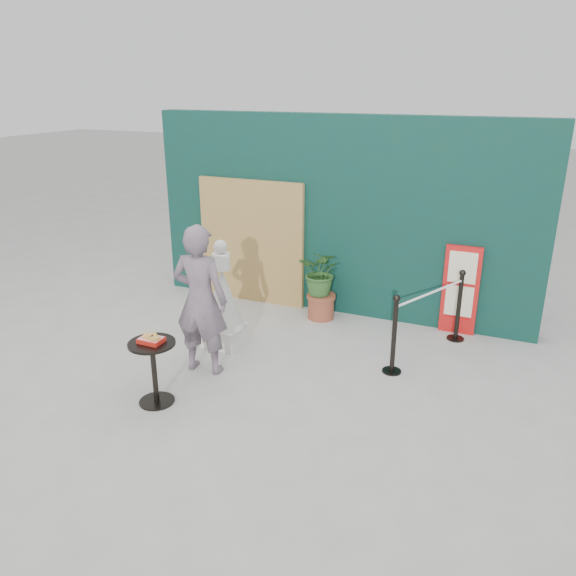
# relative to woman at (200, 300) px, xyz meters

# --- Properties ---
(ground) EXTENTS (60.00, 60.00, 0.00)m
(ground) POSITION_rel_woman_xyz_m (0.86, -0.53, -0.94)
(ground) COLOR #ADAAA5
(ground) RESTS_ON ground
(back_wall) EXTENTS (6.00, 0.30, 3.00)m
(back_wall) POSITION_rel_woman_xyz_m (0.86, 2.62, 0.56)
(back_wall) COLOR #0B322F
(back_wall) RESTS_ON ground
(bamboo_fence) EXTENTS (1.80, 0.08, 2.00)m
(bamboo_fence) POSITION_rel_woman_xyz_m (-0.54, 2.41, 0.06)
(bamboo_fence) COLOR tan
(bamboo_fence) RESTS_ON ground
(woman) EXTENTS (0.73, 0.52, 1.89)m
(woman) POSITION_rel_woman_xyz_m (0.00, 0.00, 0.00)
(woman) COLOR slate
(woman) RESTS_ON ground
(menu_board) EXTENTS (0.50, 0.07, 1.30)m
(menu_board) POSITION_rel_woman_xyz_m (2.76, 2.43, -0.29)
(menu_board) COLOR red
(menu_board) RESTS_ON ground
(statue) EXTENTS (0.58, 0.58, 1.49)m
(statue) POSITION_rel_woman_xyz_m (-0.13, 0.75, -0.33)
(statue) COLOR silver
(statue) RESTS_ON ground
(cafe_table) EXTENTS (0.52, 0.52, 0.75)m
(cafe_table) POSITION_rel_woman_xyz_m (-0.09, -0.88, -0.44)
(cafe_table) COLOR black
(cafe_table) RESTS_ON ground
(food_basket) EXTENTS (0.26, 0.19, 0.11)m
(food_basket) POSITION_rel_woman_xyz_m (-0.09, -0.87, -0.16)
(food_basket) COLOR red
(food_basket) RESTS_ON cafe_table
(planter) EXTENTS (0.65, 0.56, 1.11)m
(planter) POSITION_rel_woman_xyz_m (0.78, 2.14, -0.30)
(planter) COLOR #973F31
(planter) RESTS_ON ground
(stanchion_barrier) EXTENTS (0.84, 1.54, 1.03)m
(stanchion_barrier) POSITION_rel_woman_xyz_m (2.49, 1.53, -0.45)
(stanchion_barrier) COLOR black
(stanchion_barrier) RESTS_ON ground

